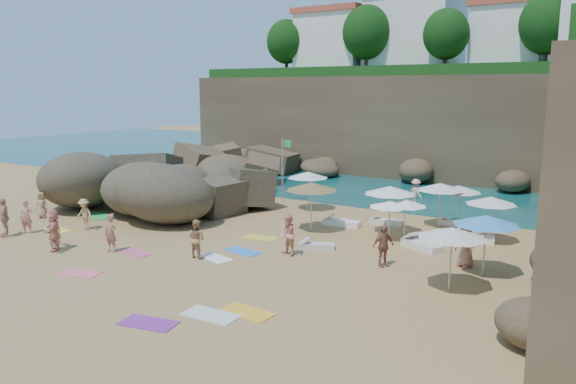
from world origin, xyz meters
The scene contains 48 objects.
ground centered at (0.00, 0.00, 0.00)m, with size 120.00×120.00×0.00m, color tan.
seawater centered at (0.00, 30.00, 0.00)m, with size 120.00×120.00×0.00m, color #0C4751.
cliff_back centered at (2.00, 25.00, 4.00)m, with size 44.00×8.00×8.00m, color brown.
rock_promontory centered at (-11.00, 16.00, 0.00)m, with size 12.00×7.00×2.00m, color brown, non-canonical shape.
clifftop_buildings centered at (2.96, 25.79, 11.24)m, with size 28.48×9.48×7.00m.
clifftop_trees centered at (4.78, 19.52, 11.26)m, with size 35.60×23.82×4.40m.
marina_masts centered at (-16.50, 30.00, 3.00)m, with size 3.10×0.10×6.00m.
rock_outcrop centered at (-6.79, 3.57, 0.00)m, with size 9.18×6.89×3.67m, color brown, non-canonical shape.
flag_pole centered at (-2.22, 8.97, 2.56)m, with size 0.77×0.28×4.02m.
parasol_0 centered at (0.20, 7.84, 2.08)m, with size 2.40×2.40×2.27m.
parasol_1 centered at (6.44, 5.24, 2.20)m, with size 2.53×2.53×2.39m.
parasol_2 centered at (8.75, 8.74, 1.96)m, with size 2.26×2.26×2.13m.
parasol_3 centered at (10.93, 6.31, 2.00)m, with size 2.31×2.31×2.18m.
parasol_5 centered at (6.89, 4.26, 1.73)m, with size 2.00×2.00×1.89m.
parasol_6 centered at (2.93, 3.68, 2.27)m, with size 2.61×2.61×2.47m.
parasol_7 centered at (8.00, 8.03, 2.10)m, with size 2.42×2.42×2.29m.
parasol_9 centered at (7.43, 4.74, 1.77)m, with size 2.04×2.04×1.93m.
parasol_10 centered at (11.92, 1.51, 2.16)m, with size 2.49×2.49×2.36m.
parasol_11 centered at (11.36, -0.85, 2.11)m, with size 2.44×2.44×2.30m.
lounger_0 centered at (5.55, 7.06, 0.13)m, with size 1.73×0.58×0.27m, color silver.
lounger_1 centered at (8.61, 8.76, 0.13)m, with size 1.63×0.54×0.25m, color white.
lounger_2 centered at (10.23, 6.09, 0.16)m, with size 2.00×0.67×0.31m, color white.
lounger_3 centered at (3.72, 5.47, 0.15)m, with size 1.95×0.65×0.30m, color white.
lounger_4 centered at (8.71, 3.63, 0.16)m, with size 2.03×0.68×0.32m, color white.
lounger_5 centered at (4.79, 1.11, 0.12)m, with size 1.56×0.52×0.24m, color silver.
towel_1 centered at (-1.12, -6.89, 0.01)m, with size 1.57×0.78×0.03m, color #FB617C.
towel_3 centered at (-8.62, -0.06, 0.02)m, with size 1.94×0.97×0.03m, color #38C662.
towel_4 centered at (-7.83, -3.27, 0.01)m, with size 1.57×0.78×0.03m, color #FFFA43.
towel_5 centered at (1.92, -2.47, 0.01)m, with size 1.59×0.80×0.03m, color white.
towel_6 centered at (4.61, -8.69, 0.02)m, with size 1.74×0.87×0.03m, color #802D92.
towel_8 centered at (2.31, -1.07, 0.01)m, with size 1.66×0.83×0.03m, color #2A89E3.
towel_9 centered at (-1.45, -3.80, 0.01)m, with size 1.55×0.78×0.03m, color #DF567A.
towel_10 centered at (6.60, -6.37, 0.02)m, with size 1.74×0.87×0.03m, color yellow.
towel_12 centered at (1.61, 1.21, 0.01)m, with size 1.68×0.84×0.03m, color yellow.
towel_13 centered at (5.78, -7.17, 0.02)m, with size 1.80×0.90×0.03m, color silver.
person_stand_0 centered at (-8.51, -4.41, 0.83)m, with size 0.61×0.40×1.66m, color tan.
person_stand_1 centered at (1.22, -2.82, 0.83)m, with size 0.80×0.63×1.65m, color tan.
person_stand_2 centered at (5.10, 12.36, 0.83)m, with size 1.07×0.44×1.66m, color #F3AF8A.
person_stand_3 centered at (8.26, 0.43, 0.84)m, with size 0.99×0.41×1.69m, color #925849.
person_stand_4 centered at (11.02, 2.19, 0.93)m, with size 0.91×0.50×1.86m, color tan.
person_stand_5 centered at (-5.45, 11.47, 0.80)m, with size 1.48×0.43×1.59m, color #A47352.
person_stand_6 centered at (-4.82, -5.42, 0.82)m, with size 0.60×0.39×1.63m, color #EBA886.
person_lie_0 centered at (-6.72, -2.41, 0.21)m, with size 1.01×1.56×0.42m, color tan.
person_lie_1 centered at (-8.83, -5.35, 0.23)m, with size 1.08×1.85×0.45m, color tan.
person_lie_2 centered at (-10.91, -2.01, 0.19)m, with size 0.69×1.41×0.37m, color #AA7F55.
person_lie_3 centered at (-4.74, -5.49, 0.24)m, with size 1.70×1.83×0.49m, color #E28F77.
person_lie_4 centered at (-2.44, -4.26, 0.20)m, with size 0.60×1.64×0.39m, color #AB6555.
person_lie_5 centered at (4.32, -0.48, 0.33)m, with size 0.85×1.75×0.66m, color #E89A84.
Camera 1 is at (16.99, -19.75, 7.06)m, focal length 35.00 mm.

